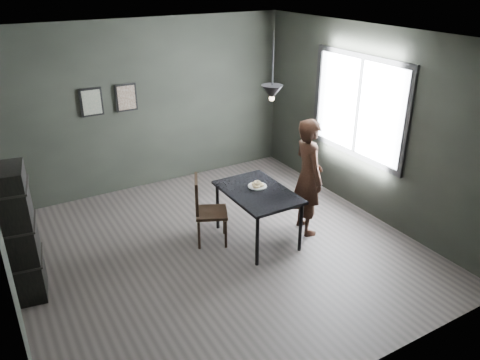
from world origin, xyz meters
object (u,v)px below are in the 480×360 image
pendant_lamp (272,92)px  cafe_table (258,196)px  wood_chair (205,206)px  shelf_unit (21,234)px  woman (308,177)px  white_plate (257,187)px

pendant_lamp → cafe_table: bearing=-158.2°
wood_chair → shelf_unit: 2.28m
cafe_table → pendant_lamp: size_ratio=1.39×
wood_chair → shelf_unit: shelf_unit is taller
woman → pendant_lamp: size_ratio=1.95×
cafe_table → shelf_unit: bearing=174.0°
woman → wood_chair: size_ratio=1.73×
white_plate → woman: (0.68, -0.25, 0.09)m
pendant_lamp → woman: bearing=-26.0°
woman → wood_chair: bearing=84.9°
white_plate → shelf_unit: (-2.98, 0.20, 0.05)m
white_plate → shelf_unit: 2.99m
cafe_table → wood_chair: size_ratio=1.23×
wood_chair → shelf_unit: size_ratio=0.61×
woman → pendant_lamp: 1.32m
wood_chair → pendant_lamp: pendant_lamp is taller
white_plate → pendant_lamp: 1.31m
wood_chair → white_plate: bearing=10.1°
shelf_unit → white_plate: bearing=5.0°
cafe_table → pendant_lamp: pendant_lamp is taller
cafe_table → pendant_lamp: 1.41m
cafe_table → white_plate: white_plate is taller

